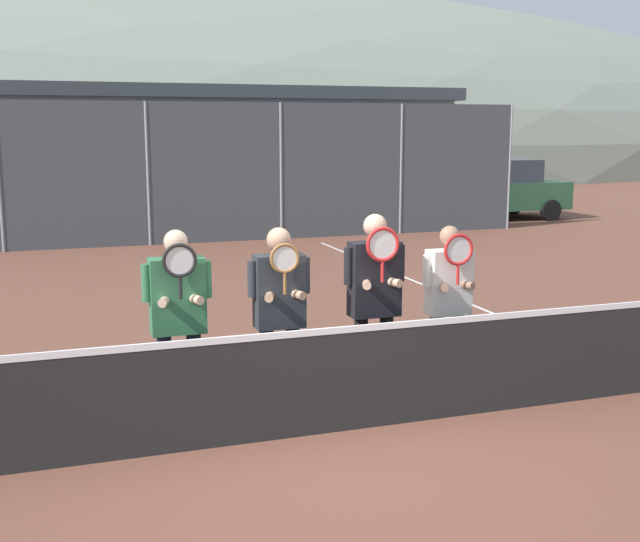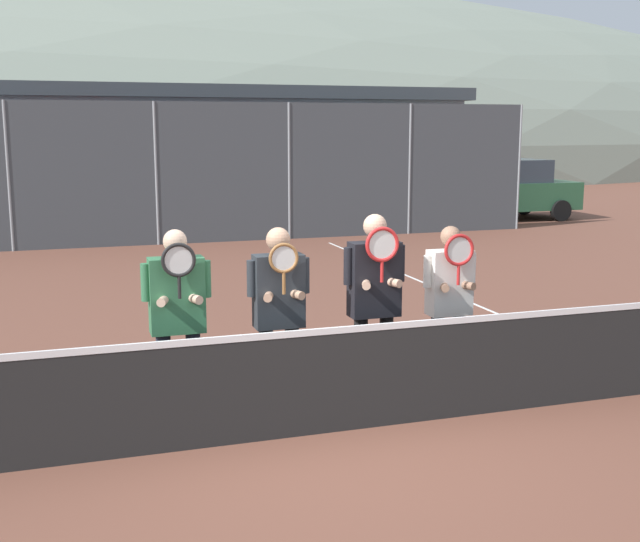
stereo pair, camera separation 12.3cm
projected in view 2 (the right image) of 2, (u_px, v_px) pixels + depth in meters
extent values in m
plane|color=brown|center=(325.00, 433.00, 6.97)|extent=(120.00, 120.00, 0.00)
ellipsoid|color=gray|center=(84.00, 160.00, 64.89)|extent=(139.18, 77.32, 27.06)
cube|color=#9EA3A8|center=(131.00, 159.00, 23.70)|extent=(19.28, 5.00, 3.41)
cube|color=#3D4247|center=(128.00, 93.00, 23.37)|extent=(19.78, 5.50, 0.36)
cylinder|color=gray|center=(8.00, 177.00, 16.91)|extent=(0.06, 0.06, 3.19)
cylinder|color=gray|center=(156.00, 174.00, 17.85)|extent=(0.06, 0.06, 3.19)
cylinder|color=gray|center=(289.00, 172.00, 18.79)|extent=(0.06, 0.06, 3.19)
cylinder|color=gray|center=(410.00, 169.00, 19.73)|extent=(0.06, 0.06, 3.19)
cylinder|color=gray|center=(519.00, 168.00, 20.67)|extent=(0.06, 0.06, 3.19)
cube|color=#42474C|center=(156.00, 174.00, 17.85)|extent=(18.50, 0.02, 3.19)
cube|color=black|center=(325.00, 384.00, 6.89)|extent=(9.94, 0.02, 0.89)
cube|color=white|center=(325.00, 331.00, 6.81)|extent=(9.94, 0.03, 0.06)
cube|color=white|center=(517.00, 322.00, 10.92)|extent=(0.05, 16.00, 0.01)
cylinder|color=#232838|center=(165.00, 380.00, 7.09)|extent=(0.13, 0.13, 0.84)
cylinder|color=#232838|center=(194.00, 377.00, 7.17)|extent=(0.13, 0.13, 0.84)
cube|color=#337047|center=(177.00, 295.00, 6.99)|extent=(0.47, 0.22, 0.67)
sphere|color=#DBB293|center=(175.00, 241.00, 6.91)|extent=(0.21, 0.21, 0.21)
cylinder|color=#337047|center=(146.00, 282.00, 6.89)|extent=(0.08, 0.08, 0.33)
cylinder|color=#337047|center=(206.00, 279.00, 7.05)|extent=(0.08, 0.08, 0.33)
cylinder|color=#DBB293|center=(164.00, 300.00, 6.87)|extent=(0.16, 0.27, 0.08)
cylinder|color=#DBB293|center=(192.00, 298.00, 6.95)|extent=(0.16, 0.27, 0.08)
cylinder|color=black|center=(179.00, 287.00, 6.80)|extent=(0.03, 0.03, 0.20)
torus|color=black|center=(178.00, 260.00, 6.76)|extent=(0.30, 0.03, 0.30)
cylinder|color=silver|center=(178.00, 260.00, 6.76)|extent=(0.24, 0.00, 0.24)
cylinder|color=black|center=(266.00, 373.00, 7.30)|extent=(0.13, 0.13, 0.84)
cylinder|color=black|center=(292.00, 370.00, 7.37)|extent=(0.13, 0.13, 0.84)
cube|color=#282D33|center=(279.00, 291.00, 7.20)|extent=(0.45, 0.22, 0.66)
sphere|color=tan|center=(278.00, 239.00, 7.12)|extent=(0.22, 0.22, 0.22)
cylinder|color=#282D33|center=(251.00, 278.00, 7.10)|extent=(0.08, 0.08, 0.33)
cylinder|color=#282D33|center=(305.00, 275.00, 7.25)|extent=(0.08, 0.08, 0.33)
cylinder|color=tan|center=(269.00, 295.00, 7.08)|extent=(0.16, 0.27, 0.08)
cylinder|color=tan|center=(293.00, 294.00, 7.15)|extent=(0.16, 0.27, 0.08)
cylinder|color=#936033|center=(284.00, 283.00, 7.01)|extent=(0.03, 0.03, 0.20)
torus|color=#936033|center=(284.00, 258.00, 6.97)|extent=(0.27, 0.03, 0.27)
cylinder|color=silver|center=(284.00, 258.00, 6.97)|extent=(0.22, 0.00, 0.22)
cylinder|color=black|center=(361.00, 363.00, 7.53)|extent=(0.13, 0.13, 0.88)
cylinder|color=black|center=(386.00, 360.00, 7.61)|extent=(0.13, 0.13, 0.88)
cube|color=black|center=(374.00, 279.00, 7.43)|extent=(0.47, 0.22, 0.70)
sphere|color=tan|center=(375.00, 226.00, 7.34)|extent=(0.22, 0.22, 0.22)
cylinder|color=black|center=(348.00, 266.00, 7.32)|extent=(0.08, 0.08, 0.34)
cylinder|color=black|center=(400.00, 263.00, 7.48)|extent=(0.08, 0.08, 0.34)
cylinder|color=tan|center=(366.00, 283.00, 7.31)|extent=(0.16, 0.27, 0.08)
cylinder|color=tan|center=(390.00, 282.00, 7.38)|extent=(0.16, 0.27, 0.08)
cylinder|color=red|center=(382.00, 271.00, 7.24)|extent=(0.03, 0.03, 0.20)
torus|color=red|center=(382.00, 245.00, 7.20)|extent=(0.32, 0.03, 0.32)
cylinder|color=silver|center=(382.00, 245.00, 7.20)|extent=(0.27, 0.00, 0.27)
cylinder|color=#232838|center=(437.00, 355.00, 7.91)|extent=(0.13, 0.13, 0.81)
cylinder|color=#232838|center=(458.00, 353.00, 7.98)|extent=(0.13, 0.13, 0.81)
cube|color=white|center=(449.00, 282.00, 7.82)|extent=(0.42, 0.22, 0.64)
sphere|color=#997056|center=(451.00, 236.00, 7.74)|extent=(0.20, 0.20, 0.20)
cylinder|color=white|center=(428.00, 271.00, 7.73)|extent=(0.08, 0.08, 0.31)
cylinder|color=white|center=(471.00, 269.00, 7.87)|extent=(0.08, 0.08, 0.31)
cylinder|color=#997056|center=(444.00, 286.00, 7.71)|extent=(0.16, 0.27, 0.08)
cylinder|color=#997056|center=(463.00, 285.00, 7.77)|extent=(0.16, 0.27, 0.08)
cylinder|color=red|center=(458.00, 275.00, 7.63)|extent=(0.03, 0.03, 0.20)
torus|color=red|center=(459.00, 250.00, 7.59)|extent=(0.31, 0.03, 0.31)
cylinder|color=silver|center=(459.00, 250.00, 7.59)|extent=(0.26, 0.00, 0.26)
cylinder|color=black|center=(24.00, 229.00, 18.48)|extent=(0.60, 0.16, 0.60)
cylinder|color=black|center=(27.00, 221.00, 20.20)|extent=(0.60, 0.16, 0.60)
cube|color=maroon|center=(165.00, 203.00, 20.27)|extent=(4.24, 1.86, 0.87)
cube|color=#2D3842|center=(164.00, 171.00, 20.13)|extent=(2.33, 1.71, 0.71)
cylinder|color=black|center=(227.00, 222.00, 19.87)|extent=(0.60, 0.16, 0.60)
cylinder|color=black|center=(212.00, 214.00, 21.66)|extent=(0.60, 0.16, 0.60)
cylinder|color=black|center=(112.00, 226.00, 19.04)|extent=(0.60, 0.16, 0.60)
cylinder|color=black|center=(108.00, 218.00, 20.82)|extent=(0.60, 0.16, 0.60)
cube|color=slate|center=(341.00, 200.00, 21.78)|extent=(4.32, 1.77, 0.74)
cube|color=#2D3842|center=(342.00, 175.00, 21.66)|extent=(2.38, 1.63, 0.61)
cylinder|color=black|center=(402.00, 215.00, 21.42)|extent=(0.60, 0.16, 0.60)
cylinder|color=black|center=(377.00, 209.00, 23.12)|extent=(0.60, 0.16, 0.60)
cylinder|color=black|center=(302.00, 219.00, 20.57)|extent=(0.60, 0.16, 0.60)
cylinder|color=black|center=(283.00, 212.00, 22.26)|extent=(0.60, 0.16, 0.60)
cube|color=#285638|center=(501.00, 195.00, 22.98)|extent=(4.24, 1.87, 0.78)
cube|color=#2D3842|center=(502.00, 171.00, 22.85)|extent=(2.33, 1.72, 0.64)
cylinder|color=black|center=(561.00, 211.00, 22.57)|extent=(0.60, 0.16, 0.60)
cylinder|color=black|center=(524.00, 205.00, 24.36)|extent=(0.60, 0.16, 0.60)
cylinder|color=black|center=(474.00, 214.00, 21.73)|extent=(0.60, 0.16, 0.60)
cylinder|color=black|center=(442.00, 207.00, 23.52)|extent=(0.60, 0.16, 0.60)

